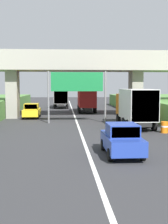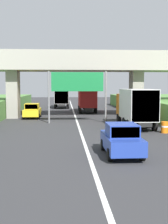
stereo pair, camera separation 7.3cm
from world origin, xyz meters
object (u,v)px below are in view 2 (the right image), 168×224
at_px(car_blue, 121,139).
at_px(construction_barrel_4, 147,120).
at_px(overhead_highway_sign, 77,85).
at_px(car_yellow, 32,111).
at_px(truck_silver, 62,97).
at_px(truck_red, 87,99).
at_px(construction_barrel_3, 165,127).
at_px(construction_barrel_5, 133,114).
at_px(truck_orange, 135,106).

distance_m(car_blue, construction_barrel_4, 13.55).
xyz_separation_m(overhead_highway_sign, car_yellow, (-5.04, 4.93, -2.96)).
distance_m(truck_silver, car_yellow, 16.65).
bearing_deg(truck_red, truck_silver, 112.89).
bearing_deg(construction_barrel_4, truck_silver, 110.45).
xyz_separation_m(overhead_highway_sign, truck_red, (1.87, 12.53, -1.88)).
relative_size(truck_silver, construction_barrel_3, 8.11).
bearing_deg(construction_barrel_5, truck_silver, 115.64).
bearing_deg(overhead_highway_sign, construction_barrel_5, 30.08).
bearing_deg(truck_red, truck_orange, -78.74).
distance_m(car_yellow, car_blue, 20.22).
height_order(overhead_highway_sign, truck_red, overhead_highway_sign).
bearing_deg(car_yellow, construction_barrel_5, -5.55).
distance_m(overhead_highway_sign, truck_silver, 21.38).
bearing_deg(truck_silver, construction_barrel_5, -64.36).
distance_m(overhead_highway_sign, car_blue, 14.53).
bearing_deg(construction_barrel_4, construction_barrel_5, 91.23).
height_order(truck_silver, construction_barrel_3, truck_silver).
height_order(car_yellow, construction_barrel_4, car_yellow).
relative_size(overhead_highway_sign, truck_silver, 0.81).
bearing_deg(construction_barrel_3, truck_orange, 115.17).
height_order(car_blue, construction_barrel_4, car_blue).
xyz_separation_m(truck_red, car_blue, (-0.12, -26.65, -1.08)).
xyz_separation_m(car_yellow, construction_barrel_3, (11.67, -11.74, -0.40)).
xyz_separation_m(car_blue, construction_barrel_3, (4.88, 7.31, -0.40)).
xyz_separation_m(truck_silver, construction_barrel_3, (8.43, -28.03, -1.47)).
relative_size(truck_silver, car_blue, 1.78).
height_order(construction_barrel_3, construction_barrel_4, same).
xyz_separation_m(truck_orange, construction_barrel_3, (1.57, -3.35, -1.47)).
height_order(truck_orange, construction_barrel_4, truck_orange).
height_order(truck_red, construction_barrel_3, truck_red).
relative_size(construction_barrel_4, construction_barrel_5, 1.00).
bearing_deg(construction_barrel_5, truck_red, 118.26).
bearing_deg(truck_orange, truck_silver, 105.52).
relative_size(car_yellow, construction_barrel_4, 4.56).
relative_size(truck_silver, construction_barrel_5, 8.11).
relative_size(car_blue, construction_barrel_5, 4.56).
xyz_separation_m(truck_silver, construction_barrel_4, (8.48, -22.73, -1.47)).
bearing_deg(construction_barrel_4, overhead_highway_sign, 167.32).
distance_m(car_yellow, construction_barrel_5, 11.67).
xyz_separation_m(car_yellow, car_blue, (6.79, -19.05, 0.00)).
distance_m(truck_orange, car_yellow, 13.17).
bearing_deg(car_yellow, truck_red, 47.73).
distance_m(truck_red, car_blue, 26.67).
bearing_deg(car_yellow, car_blue, -70.37).
height_order(car_yellow, construction_barrel_3, car_yellow).
height_order(truck_red, construction_barrel_5, truck_red).
bearing_deg(truck_red, car_blue, -90.25).
distance_m(car_blue, construction_barrel_5, 18.56).
height_order(truck_red, car_yellow, truck_red).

